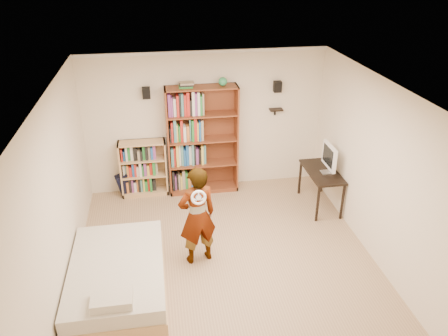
{
  "coord_description": "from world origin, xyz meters",
  "views": [
    {
      "loc": [
        -0.89,
        -5.21,
        4.31
      ],
      "look_at": [
        0.05,
        0.6,
        1.32
      ],
      "focal_mm": 35.0,
      "sensor_mm": 36.0,
      "label": 1
    }
  ],
  "objects_px": {
    "tall_bookshelf": "(203,141)",
    "computer_desk": "(320,188)",
    "low_bookshelf": "(144,168)",
    "daybed": "(117,274)",
    "person": "(197,216)"
  },
  "relations": [
    {
      "from": "person",
      "to": "tall_bookshelf",
      "type": "bearing_deg",
      "value": -114.24
    },
    {
      "from": "computer_desk",
      "to": "person",
      "type": "relative_size",
      "value": 0.67
    },
    {
      "from": "tall_bookshelf",
      "to": "daybed",
      "type": "xyz_separation_m",
      "value": [
        -1.51,
        -2.65,
        -0.76
      ]
    },
    {
      "from": "daybed",
      "to": "person",
      "type": "bearing_deg",
      "value": 23.19
    },
    {
      "from": "person",
      "to": "computer_desk",
      "type": "bearing_deg",
      "value": -168.34
    },
    {
      "from": "tall_bookshelf",
      "to": "computer_desk",
      "type": "height_order",
      "value": "tall_bookshelf"
    },
    {
      "from": "computer_desk",
      "to": "daybed",
      "type": "xyz_separation_m",
      "value": [
        -3.55,
        -1.71,
        -0.07
      ]
    },
    {
      "from": "tall_bookshelf",
      "to": "low_bookshelf",
      "type": "height_order",
      "value": "tall_bookshelf"
    },
    {
      "from": "daybed",
      "to": "person",
      "type": "relative_size",
      "value": 1.25
    },
    {
      "from": "computer_desk",
      "to": "person",
      "type": "bearing_deg",
      "value": -153.06
    },
    {
      "from": "tall_bookshelf",
      "to": "computer_desk",
      "type": "relative_size",
      "value": 1.99
    },
    {
      "from": "low_bookshelf",
      "to": "computer_desk",
      "type": "xyz_separation_m",
      "value": [
        3.18,
        -0.97,
        -0.19
      ]
    },
    {
      "from": "tall_bookshelf",
      "to": "computer_desk",
      "type": "bearing_deg",
      "value": -24.67
    },
    {
      "from": "computer_desk",
      "to": "daybed",
      "type": "distance_m",
      "value": 3.95
    },
    {
      "from": "low_bookshelf",
      "to": "tall_bookshelf",
      "type": "bearing_deg",
      "value": -1.46
    }
  ]
}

